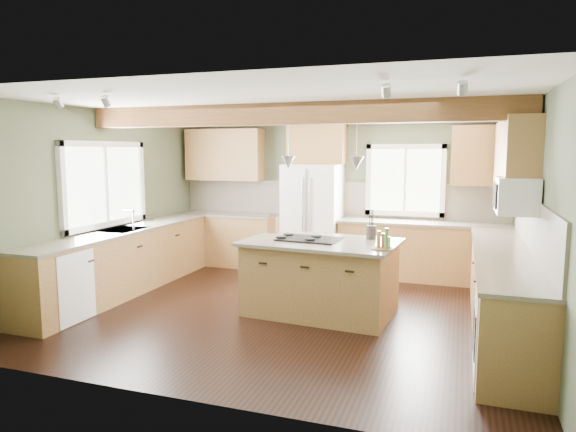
% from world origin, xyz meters
% --- Properties ---
extents(floor, '(5.60, 5.60, 0.00)m').
position_xyz_m(floor, '(0.00, 0.00, 0.00)').
color(floor, black).
rests_on(floor, ground).
extents(ceiling, '(5.60, 5.60, 0.00)m').
position_xyz_m(ceiling, '(0.00, 0.00, 2.60)').
color(ceiling, silver).
rests_on(ceiling, wall_back).
extents(wall_back, '(5.60, 0.00, 5.60)m').
position_xyz_m(wall_back, '(0.00, 2.50, 1.30)').
color(wall_back, '#48533B').
rests_on(wall_back, ground).
extents(wall_left, '(0.00, 5.00, 5.00)m').
position_xyz_m(wall_left, '(-2.80, 0.00, 1.30)').
color(wall_left, '#48533B').
rests_on(wall_left, ground).
extents(wall_right, '(0.00, 5.00, 5.00)m').
position_xyz_m(wall_right, '(2.80, 0.00, 1.30)').
color(wall_right, '#48533B').
rests_on(wall_right, ground).
extents(ceiling_beam, '(5.55, 0.26, 0.26)m').
position_xyz_m(ceiling_beam, '(0.00, 0.05, 2.47)').
color(ceiling_beam, '#502E17').
rests_on(ceiling_beam, ceiling).
extents(soffit_trim, '(5.55, 0.20, 0.10)m').
position_xyz_m(soffit_trim, '(0.00, 2.40, 2.54)').
color(soffit_trim, '#502E17').
rests_on(soffit_trim, ceiling).
extents(backsplash_back, '(5.58, 0.03, 0.58)m').
position_xyz_m(backsplash_back, '(0.00, 2.48, 1.21)').
color(backsplash_back, brown).
rests_on(backsplash_back, wall_back).
extents(backsplash_right, '(0.03, 3.70, 0.58)m').
position_xyz_m(backsplash_right, '(2.78, 0.05, 1.21)').
color(backsplash_right, brown).
rests_on(backsplash_right, wall_right).
extents(base_cab_back_left, '(2.02, 0.60, 0.88)m').
position_xyz_m(base_cab_back_left, '(-1.79, 2.20, 0.44)').
color(base_cab_back_left, brown).
rests_on(base_cab_back_left, floor).
extents(counter_back_left, '(2.06, 0.64, 0.04)m').
position_xyz_m(counter_back_left, '(-1.79, 2.20, 0.90)').
color(counter_back_left, '#443E32').
rests_on(counter_back_left, base_cab_back_left).
extents(base_cab_back_right, '(2.62, 0.60, 0.88)m').
position_xyz_m(base_cab_back_right, '(1.49, 2.20, 0.44)').
color(base_cab_back_right, brown).
rests_on(base_cab_back_right, floor).
extents(counter_back_right, '(2.66, 0.64, 0.04)m').
position_xyz_m(counter_back_right, '(1.49, 2.20, 0.90)').
color(counter_back_right, '#443E32').
rests_on(counter_back_right, base_cab_back_right).
extents(base_cab_left, '(0.60, 3.70, 0.88)m').
position_xyz_m(base_cab_left, '(-2.50, 0.05, 0.44)').
color(base_cab_left, brown).
rests_on(base_cab_left, floor).
extents(counter_left, '(0.64, 3.74, 0.04)m').
position_xyz_m(counter_left, '(-2.50, 0.05, 0.90)').
color(counter_left, '#443E32').
rests_on(counter_left, base_cab_left).
extents(base_cab_right, '(0.60, 3.70, 0.88)m').
position_xyz_m(base_cab_right, '(2.50, 0.05, 0.44)').
color(base_cab_right, brown).
rests_on(base_cab_right, floor).
extents(counter_right, '(0.64, 3.74, 0.04)m').
position_xyz_m(counter_right, '(2.50, 0.05, 0.90)').
color(counter_right, '#443E32').
rests_on(counter_right, base_cab_right).
extents(upper_cab_back_left, '(1.40, 0.35, 0.90)m').
position_xyz_m(upper_cab_back_left, '(-1.99, 2.33, 1.95)').
color(upper_cab_back_left, brown).
rests_on(upper_cab_back_left, wall_back).
extents(upper_cab_over_fridge, '(0.96, 0.35, 0.70)m').
position_xyz_m(upper_cab_over_fridge, '(-0.30, 2.33, 2.15)').
color(upper_cab_over_fridge, brown).
rests_on(upper_cab_over_fridge, wall_back).
extents(upper_cab_right, '(0.35, 2.20, 0.90)m').
position_xyz_m(upper_cab_right, '(2.62, 0.90, 1.95)').
color(upper_cab_right, brown).
rests_on(upper_cab_right, wall_right).
extents(upper_cab_back_corner, '(0.90, 0.35, 0.90)m').
position_xyz_m(upper_cab_back_corner, '(2.30, 2.33, 1.95)').
color(upper_cab_back_corner, brown).
rests_on(upper_cab_back_corner, wall_back).
extents(window_left, '(0.04, 1.60, 1.05)m').
position_xyz_m(window_left, '(-2.78, 0.05, 1.55)').
color(window_left, white).
rests_on(window_left, wall_left).
extents(window_back, '(1.10, 0.04, 1.00)m').
position_xyz_m(window_back, '(1.15, 2.48, 1.55)').
color(window_back, white).
rests_on(window_back, wall_back).
extents(sink, '(0.50, 0.65, 0.03)m').
position_xyz_m(sink, '(-2.50, 0.05, 0.91)').
color(sink, '#262628').
rests_on(sink, counter_left).
extents(faucet, '(0.02, 0.02, 0.28)m').
position_xyz_m(faucet, '(-2.32, 0.05, 1.05)').
color(faucet, '#B2B2B7').
rests_on(faucet, sink).
extents(dishwasher, '(0.60, 0.60, 0.84)m').
position_xyz_m(dishwasher, '(-2.49, -1.25, 0.43)').
color(dishwasher, white).
rests_on(dishwasher, floor).
extents(oven, '(0.60, 0.72, 0.84)m').
position_xyz_m(oven, '(2.49, -1.25, 0.43)').
color(oven, white).
rests_on(oven, floor).
extents(microwave, '(0.40, 0.70, 0.38)m').
position_xyz_m(microwave, '(2.58, -0.05, 1.55)').
color(microwave, white).
rests_on(microwave, wall_right).
extents(pendant_left, '(0.18, 0.18, 0.16)m').
position_xyz_m(pendant_left, '(-0.03, 0.09, 1.88)').
color(pendant_left, '#B2B2B7').
rests_on(pendant_left, ceiling).
extents(pendant_right, '(0.18, 0.18, 0.16)m').
position_xyz_m(pendant_right, '(0.83, 0.02, 1.88)').
color(pendant_right, '#B2B2B7').
rests_on(pendant_right, ceiling).
extents(refrigerator, '(0.90, 0.74, 1.80)m').
position_xyz_m(refrigerator, '(-0.30, 2.12, 0.90)').
color(refrigerator, white).
rests_on(refrigerator, floor).
extents(island, '(1.82, 1.20, 0.88)m').
position_xyz_m(island, '(0.40, 0.05, 0.44)').
color(island, brown).
rests_on(island, floor).
extents(island_top, '(1.95, 1.33, 0.04)m').
position_xyz_m(island_top, '(0.40, 0.05, 0.90)').
color(island_top, '#443E32').
rests_on(island_top, island).
extents(cooktop, '(0.79, 0.56, 0.02)m').
position_xyz_m(cooktop, '(0.26, 0.06, 0.93)').
color(cooktop, black).
rests_on(cooktop, island_top).
extents(knife_block, '(0.14, 0.12, 0.21)m').
position_xyz_m(knife_block, '(-0.38, 0.46, 1.03)').
color(knife_block, brown).
rests_on(knife_block, island_top).
extents(utensil_crock, '(0.14, 0.14, 0.17)m').
position_xyz_m(utensil_crock, '(0.97, 0.38, 1.01)').
color(utensil_crock, '#3D3631').
rests_on(utensil_crock, island_top).
extents(bottle_tray, '(0.28, 0.28, 0.23)m').
position_xyz_m(bottle_tray, '(1.21, -0.27, 1.04)').
color(bottle_tray, '#582D1A').
rests_on(bottle_tray, island_top).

